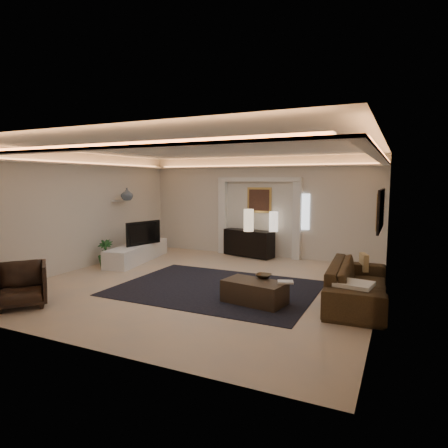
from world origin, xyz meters
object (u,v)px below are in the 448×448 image
at_px(console, 249,243).
at_px(armchair, 21,285).
at_px(coffee_table, 254,292).
at_px(sofa, 358,283).

height_order(console, armchair, console).
bearing_deg(armchair, console, 21.41).
bearing_deg(coffee_table, sofa, 34.55).
relative_size(console, sofa, 0.61).
distance_m(coffee_table, armchair, 4.16).
bearing_deg(sofa, console, 43.54).
distance_m(sofa, armchair, 6.03).
bearing_deg(console, armchair, -94.68).
bearing_deg(console, coffee_table, -52.97).
height_order(console, coffee_table, console).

